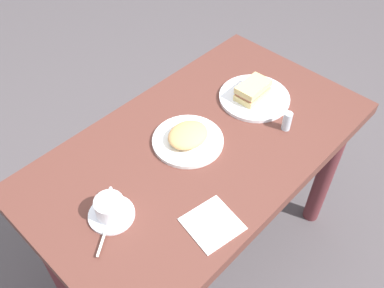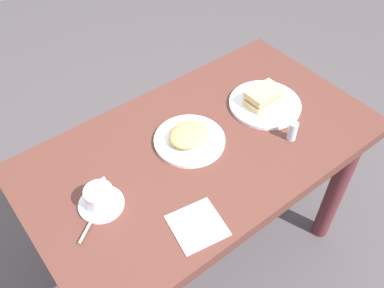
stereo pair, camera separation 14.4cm
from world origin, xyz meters
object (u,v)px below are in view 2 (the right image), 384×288
dining_table (202,168)px  salt_shaker (293,131)px  side_plate (190,140)px  napkin (197,225)px  coffee_cup (99,196)px  sandwich_plate (265,104)px  spoon (90,224)px  coffee_saucer (101,204)px  sandwich_front (264,96)px

dining_table → salt_shaker: size_ratio=16.94×
side_plate → napkin: (0.19, 0.29, -0.01)m
dining_table → coffee_cup: (0.41, 0.01, 0.17)m
sandwich_plate → napkin: 0.60m
spoon → napkin: bearing=142.2°
sandwich_plate → coffee_saucer: sandwich_plate is taller
coffee_cup → sandwich_plate: bearing=-178.6°
coffee_cup → spoon: coffee_cup is taller
sandwich_front → coffee_cup: 0.72m
sandwich_plate → spoon: size_ratio=3.17×
spoon → napkin: (-0.25, 0.20, -0.01)m
sandwich_front → side_plate: size_ratio=0.55×
sandwich_plate → coffee_cup: 0.73m
napkin → coffee_saucer: bearing=-52.2°
spoon → side_plate: size_ratio=0.34×
coffee_saucer → sandwich_plate: bearing=-178.5°
coffee_cup → spoon: bearing=35.7°
salt_shaker → dining_table: bearing=-32.7°
sandwich_plate → sandwich_front: bearing=-45.9°
coffee_cup → side_plate: bearing=-173.3°
sandwich_plate → coffee_cup: (0.73, 0.02, 0.04)m
coffee_saucer → coffee_cup: bearing=-132.4°
dining_table → coffee_cup: coffee_cup is taller
sandwich_front → salt_shaker: same height
dining_table → spoon: size_ratio=14.50×
sandwich_front → salt_shaker: (0.05, 0.19, -0.01)m
napkin → salt_shaker: 0.50m
dining_table → coffee_saucer: 0.43m
coffee_saucer → dining_table: bearing=-179.0°
dining_table → sandwich_plate: bearing=-177.9°
sandwich_front → coffee_cup: size_ratio=1.36×
sandwich_plate → spoon: 0.80m
coffee_cup → side_plate: (-0.38, -0.04, -0.04)m
dining_table → coffee_cup: 0.44m
coffee_cup → sandwich_front: bearing=-178.0°
dining_table → salt_shaker: (-0.27, 0.17, 0.17)m
coffee_cup → napkin: bearing=127.5°
coffee_saucer → salt_shaker: size_ratio=1.90×
coffee_cup → coffee_saucer: bearing=47.6°
side_plate → napkin: 0.35m
side_plate → coffee_cup: bearing=6.7°
sandwich_front → coffee_cup: bearing=2.0°
sandwich_plate → sandwich_front: 0.04m
sandwich_plate → coffee_cup: bearing=1.4°
coffee_saucer → coffee_cup: 0.04m
coffee_cup → napkin: coffee_cup is taller
coffee_cup → side_plate: size_ratio=0.40×
sandwich_front → coffee_cup: same height
sandwich_plate → spoon: (0.79, 0.07, 0.01)m
napkin → salt_shaker: size_ratio=2.01×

